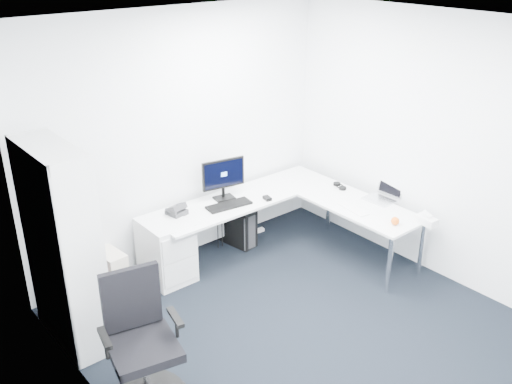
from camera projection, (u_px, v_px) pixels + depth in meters
ground at (318, 341)px, 5.08m from camera, size 4.20×4.20×0.00m
ceiling at (335, 29)px, 3.98m from camera, size 4.20×4.20×0.00m
wall_back at (182, 139)px, 6.01m from camera, size 3.60×0.02×2.70m
wall_left at (120, 284)px, 3.48m from camera, size 0.02×4.20×2.70m
wall_right at (454, 154)px, 5.58m from camera, size 0.02×4.20×2.70m
l_desk at (264, 233)px, 6.25m from camera, size 2.23×1.25×0.65m
drawer_pedestal at (166, 250)px, 5.90m from camera, size 0.43×0.54×0.66m
bookshelf at (63, 247)px, 4.78m from camera, size 0.35×0.91×1.82m
task_chair at (143, 345)px, 4.20m from camera, size 0.71×0.71×1.06m
black_pc_tower at (237, 226)px, 6.62m from camera, size 0.27×0.49×0.45m
beige_pc_tower at (110, 269)px, 5.78m from camera, size 0.24×0.46×0.42m
power_strip at (252, 233)px, 6.91m from camera, size 0.33×0.09×0.04m
monitor at (224, 179)px, 6.19m from camera, size 0.51×0.24×0.47m
black_keyboard at (229, 205)px, 6.11m from camera, size 0.51×0.24×0.02m
mouse at (267, 198)px, 6.26m from camera, size 0.08×0.12×0.03m
desk_phone at (176, 209)px, 5.90m from camera, size 0.21×0.21×0.12m
laptop at (380, 191)px, 6.19m from camera, size 0.34×0.33×0.23m
white_keyboard at (353, 209)px, 6.04m from camera, size 0.17×0.41×0.01m
headphones at (340, 185)px, 6.57m from camera, size 0.18×0.23×0.05m
orange_fruit at (395, 221)px, 5.70m from camera, size 0.08×0.08×0.08m
tissue_box at (426, 221)px, 5.72m from camera, size 0.13×0.23×0.08m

